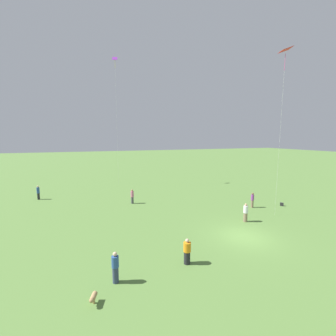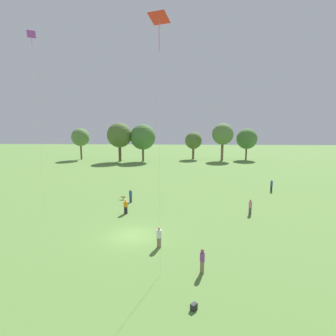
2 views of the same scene
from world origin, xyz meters
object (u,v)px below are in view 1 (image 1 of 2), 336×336
at_px(person_5, 132,196).
at_px(dog_1, 93,298).
at_px(picnic_bag_0, 282,204).
at_px(person_6, 38,192).
at_px(person_3, 246,213).
at_px(person_0, 252,200).
at_px(kite_1, 285,57).
at_px(person_2, 187,252).
at_px(person_4, 115,267).
at_px(kite_2, 115,69).

height_order(person_5, dog_1, person_5).
relative_size(person_5, picnic_bag_0, 4.01).
relative_size(person_6, picnic_bag_0, 4.18).
distance_m(person_3, picnic_bag_0, 7.76).
height_order(person_0, picnic_bag_0, person_0).
xyz_separation_m(kite_1, dog_1, (-6.60, 18.05, -15.03)).
distance_m(person_6, kite_1, 31.78).
distance_m(person_0, dog_1, 19.96).
height_order(person_2, picnic_bag_0, person_2).
bearing_deg(person_0, person_4, 98.62).
bearing_deg(person_6, dog_1, -173.27).
bearing_deg(person_0, dog_1, 100.43).
height_order(person_5, kite_1, kite_1).
distance_m(person_3, person_6, 25.21).
height_order(person_4, kite_2, kite_2).
relative_size(person_5, dog_1, 2.60).
relative_size(person_0, kite_2, 0.08).
distance_m(person_6, kite_2, 21.92).
xyz_separation_m(kite_1, kite_2, (21.36, 12.81, 3.42)).
height_order(person_3, kite_2, kite_2).
xyz_separation_m(person_3, person_4, (-4.85, 12.73, 0.01)).
xyz_separation_m(kite_2, picnic_bag_0, (-19.26, -16.03, -18.61)).
xyz_separation_m(person_3, person_6, (15.62, 19.79, 0.04)).
xyz_separation_m(person_2, dog_1, (-1.62, 5.71, -0.45)).
xyz_separation_m(person_2, person_5, (14.17, 0.58, 0.06)).
distance_m(person_5, person_6, 12.49).
distance_m(person_5, picnic_bag_0, 17.64).
xyz_separation_m(person_3, kite_1, (0.43, -4.08, 14.50)).
distance_m(person_2, dog_1, 5.95).
relative_size(person_4, picnic_bag_0, 4.12).
relative_size(person_4, dog_1, 2.67).
height_order(kite_1, kite_2, kite_2).
distance_m(person_4, person_5, 14.99).
distance_m(person_0, person_2, 14.21).
height_order(person_5, kite_2, kite_2).
distance_m(person_6, picnic_bag_0, 30.10).
bearing_deg(picnic_bag_0, person_2, 114.46).
height_order(person_4, dog_1, person_4).
distance_m(person_0, person_5, 14.00).
xyz_separation_m(kite_2, dog_1, (-27.96, 5.24, -18.44)).
bearing_deg(person_4, picnic_bag_0, 160.58).
height_order(person_3, person_4, person_4).
xyz_separation_m(person_4, dog_1, (-1.31, 1.23, -0.53)).
bearing_deg(person_6, person_4, -169.23).
bearing_deg(dog_1, person_0, -132.58).
relative_size(person_0, kite_1, 0.11).
relative_size(person_2, person_3, 0.93).
bearing_deg(picnic_bag_0, kite_2, 39.77).
bearing_deg(person_2, person_0, 141.46).
bearing_deg(kite_1, kite_2, -85.12).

